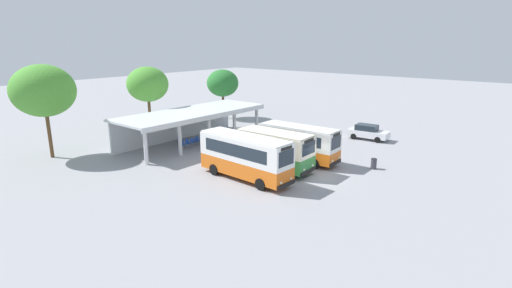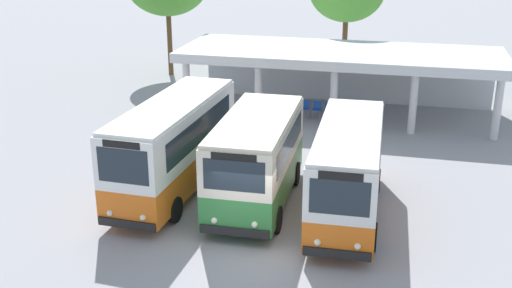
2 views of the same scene
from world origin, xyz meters
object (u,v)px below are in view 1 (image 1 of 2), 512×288
object	(u,v)px
waiting_chair_end_by_column	(183,144)
waiting_chair_far_end_seat	(206,138)
waiting_chair_middle_seat	(193,141)
parked_car_flank	(368,132)
city_bus_nearest_orange	(245,155)
litter_bin_apron	(374,164)
waiting_chair_fifth_seat	(202,139)
waiting_chair_fourth_seat	(197,140)
waiting_chair_second_from_end	(188,143)
city_bus_middle_cream	(299,142)
city_bus_second_in_row	(275,149)

from	to	relation	value
waiting_chair_end_by_column	waiting_chair_far_end_seat	bearing A→B (deg)	-0.14
waiting_chair_middle_seat	parked_car_flank	bearing A→B (deg)	-41.83
city_bus_nearest_orange	parked_car_flank	bearing A→B (deg)	-6.90
waiting_chair_end_by_column	waiting_chair_far_end_seat	distance (m)	3.15
parked_car_flank	litter_bin_apron	distance (m)	10.29
waiting_chair_fifth_seat	waiting_chair_fourth_seat	bearing A→B (deg)	176.96
waiting_chair_second_from_end	litter_bin_apron	distance (m)	18.07
waiting_chair_fourth_seat	waiting_chair_second_from_end	bearing A→B (deg)	178.24
waiting_chair_fourth_seat	waiting_chair_fifth_seat	xyz separation A→B (m)	(0.63, -0.03, 0.00)
city_bus_middle_cream	waiting_chair_fourth_seat	size ratio (longest dim) A/B	8.63
waiting_chair_end_by_column	waiting_chair_fourth_seat	distance (m)	1.89
waiting_chair_middle_seat	city_bus_second_in_row	bearing A→B (deg)	-93.13
city_bus_middle_cream	waiting_chair_end_by_column	distance (m)	11.86
waiting_chair_middle_seat	waiting_chair_fourth_seat	size ratio (longest dim) A/B	1.00
city_bus_nearest_orange	waiting_chair_fourth_seat	bearing A→B (deg)	66.79
city_bus_nearest_orange	waiting_chair_fourth_seat	world-z (taller)	city_bus_nearest_orange
waiting_chair_end_by_column	waiting_chair_fourth_seat	xyz separation A→B (m)	(1.89, -0.07, 0.00)
waiting_chair_fourth_seat	waiting_chair_fifth_seat	distance (m)	0.63
city_bus_middle_cream	waiting_chair_fifth_seat	world-z (taller)	city_bus_middle_cream
city_bus_middle_cream	litter_bin_apron	distance (m)	6.63
city_bus_nearest_orange	parked_car_flank	xyz separation A→B (m)	(17.89, -2.17, -1.07)
city_bus_nearest_orange	waiting_chair_fourth_seat	size ratio (longest dim) A/B	9.48
waiting_chair_second_from_end	waiting_chair_far_end_seat	world-z (taller)	same
waiting_chair_middle_seat	waiting_chair_fifth_seat	xyz separation A→B (m)	(1.26, -0.03, 0.00)
parked_car_flank	litter_bin_apron	bearing A→B (deg)	-153.45
parked_car_flank	waiting_chair_end_by_column	xyz separation A→B (m)	(-15.31, 12.64, -0.31)
waiting_chair_middle_seat	litter_bin_apron	world-z (taller)	litter_bin_apron
waiting_chair_middle_seat	waiting_chair_fifth_seat	distance (m)	1.26
waiting_chair_middle_seat	litter_bin_apron	size ratio (longest dim) A/B	0.96
city_bus_middle_cream	parked_car_flank	xyz separation A→B (m)	(11.41, -1.52, -0.94)
waiting_chair_second_from_end	waiting_chair_fifth_seat	xyz separation A→B (m)	(1.89, -0.07, 0.00)
waiting_chair_middle_seat	waiting_chair_far_end_seat	size ratio (longest dim) A/B	1.00
city_bus_middle_cream	waiting_chair_end_by_column	bearing A→B (deg)	109.34
city_bus_second_in_row	waiting_chair_end_by_column	xyz separation A→B (m)	(-0.66, 10.90, -1.27)
city_bus_nearest_orange	parked_car_flank	distance (m)	18.05
waiting_chair_middle_seat	waiting_chair_far_end_seat	world-z (taller)	same
parked_car_flank	waiting_chair_fourth_seat	size ratio (longest dim) A/B	5.10
waiting_chair_far_end_seat	waiting_chair_end_by_column	bearing A→B (deg)	179.86
city_bus_second_in_row	waiting_chair_middle_seat	bearing A→B (deg)	86.87
waiting_chair_far_end_seat	waiting_chair_fourth_seat	bearing A→B (deg)	-177.40
waiting_chair_end_by_column	waiting_chair_fourth_seat	world-z (taller)	same
waiting_chair_second_from_end	city_bus_nearest_orange	bearing A→B (deg)	-107.05
city_bus_middle_cream	waiting_chair_second_from_end	xyz separation A→B (m)	(-3.28, 11.10, -1.24)
city_bus_middle_cream	parked_car_flank	bearing A→B (deg)	-7.58
city_bus_second_in_row	waiting_chair_middle_seat	world-z (taller)	city_bus_second_in_row
city_bus_second_in_row	litter_bin_apron	distance (m)	8.47
waiting_chair_end_by_column	litter_bin_apron	size ratio (longest dim) A/B	0.96
city_bus_nearest_orange	waiting_chair_far_end_seat	world-z (taller)	city_bus_nearest_orange
city_bus_second_in_row	parked_car_flank	xyz separation A→B (m)	(14.65, -1.74, -0.97)
waiting_chair_middle_seat	city_bus_middle_cream	bearing A→B (deg)	-76.54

